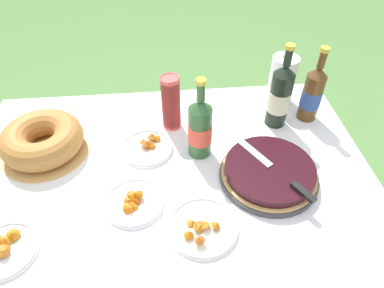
{
  "coord_description": "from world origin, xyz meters",
  "views": [
    {
      "loc": [
        0.01,
        -0.83,
        1.59
      ],
      "look_at": [
        0.09,
        0.06,
        0.75
      ],
      "focal_mm": 32.0,
      "sensor_mm": 36.0,
      "label": 1
    }
  ],
  "objects_px": {
    "berry_tart": "(269,173)",
    "bundt_cake": "(42,140)",
    "serving_knife": "(277,171)",
    "juice_bottle_red": "(280,96)",
    "snack_plate_left": "(147,147)",
    "snack_plate_far": "(203,227)",
    "snack_plate_right": "(4,249)",
    "snack_plate_near": "(134,202)",
    "cup_stack": "(171,103)",
    "cider_bottle_amber": "(312,93)",
    "paper_towel_roll": "(282,80)",
    "cider_bottle_green": "(200,128)"
  },
  "relations": [
    {
      "from": "berry_tart",
      "to": "snack_plate_right",
      "type": "relative_size",
      "value": 1.78
    },
    {
      "from": "snack_plate_left",
      "to": "snack_plate_near",
      "type": "bearing_deg",
      "value": -99.71
    },
    {
      "from": "cider_bottle_green",
      "to": "paper_towel_roll",
      "type": "relative_size",
      "value": 1.5
    },
    {
      "from": "bundt_cake",
      "to": "juice_bottle_red",
      "type": "height_order",
      "value": "juice_bottle_red"
    },
    {
      "from": "serving_knife",
      "to": "snack_plate_far",
      "type": "xyz_separation_m",
      "value": [
        -0.26,
        -0.16,
        -0.05
      ]
    },
    {
      "from": "bundt_cake",
      "to": "snack_plate_right",
      "type": "height_order",
      "value": "bundt_cake"
    },
    {
      "from": "berry_tart",
      "to": "snack_plate_far",
      "type": "relative_size",
      "value": 1.55
    },
    {
      "from": "snack_plate_near",
      "to": "snack_plate_right",
      "type": "xyz_separation_m",
      "value": [
        -0.36,
        -0.13,
        0.0
      ]
    },
    {
      "from": "cider_bottle_amber",
      "to": "snack_plate_right",
      "type": "height_order",
      "value": "cider_bottle_amber"
    },
    {
      "from": "snack_plate_left",
      "to": "cider_bottle_green",
      "type": "bearing_deg",
      "value": -9.4
    },
    {
      "from": "berry_tart",
      "to": "cider_bottle_green",
      "type": "relative_size",
      "value": 1.07
    },
    {
      "from": "cup_stack",
      "to": "cider_bottle_amber",
      "type": "xyz_separation_m",
      "value": [
        0.56,
        0.0,
        0.0
      ]
    },
    {
      "from": "cider_bottle_amber",
      "to": "juice_bottle_red",
      "type": "bearing_deg",
      "value": -170.32
    },
    {
      "from": "cider_bottle_green",
      "to": "snack_plate_near",
      "type": "bearing_deg",
      "value": -137.15
    },
    {
      "from": "berry_tart",
      "to": "juice_bottle_red",
      "type": "xyz_separation_m",
      "value": [
        0.1,
        0.29,
        0.1
      ]
    },
    {
      "from": "serving_knife",
      "to": "juice_bottle_red",
      "type": "distance_m",
      "value": 0.34
    },
    {
      "from": "cup_stack",
      "to": "cider_bottle_green",
      "type": "relative_size",
      "value": 0.72
    },
    {
      "from": "juice_bottle_red",
      "to": "snack_plate_left",
      "type": "distance_m",
      "value": 0.54
    },
    {
      "from": "cup_stack",
      "to": "paper_towel_roll",
      "type": "distance_m",
      "value": 0.49
    },
    {
      "from": "cider_bottle_green",
      "to": "bundt_cake",
      "type": "bearing_deg",
      "value": 173.94
    },
    {
      "from": "serving_knife",
      "to": "cider_bottle_green",
      "type": "xyz_separation_m",
      "value": [
        -0.24,
        0.18,
        0.05
      ]
    },
    {
      "from": "bundt_cake",
      "to": "snack_plate_near",
      "type": "bearing_deg",
      "value": -39.9
    },
    {
      "from": "snack_plate_left",
      "to": "snack_plate_far",
      "type": "height_order",
      "value": "snack_plate_far"
    },
    {
      "from": "serving_knife",
      "to": "snack_plate_right",
      "type": "height_order",
      "value": "serving_knife"
    },
    {
      "from": "snack_plate_left",
      "to": "snack_plate_far",
      "type": "xyz_separation_m",
      "value": [
        0.17,
        -0.36,
        -0.0
      ]
    },
    {
      "from": "snack_plate_far",
      "to": "snack_plate_near",
      "type": "bearing_deg",
      "value": 151.82
    },
    {
      "from": "bundt_cake",
      "to": "cider_bottle_green",
      "type": "bearing_deg",
      "value": -6.06
    },
    {
      "from": "snack_plate_far",
      "to": "paper_towel_roll",
      "type": "bearing_deg",
      "value": 56.77
    },
    {
      "from": "cider_bottle_green",
      "to": "cider_bottle_amber",
      "type": "height_order",
      "value": "cider_bottle_green"
    },
    {
      "from": "berry_tart",
      "to": "bundt_cake",
      "type": "height_order",
      "value": "bundt_cake"
    },
    {
      "from": "juice_bottle_red",
      "to": "snack_plate_right",
      "type": "relative_size",
      "value": 1.81
    },
    {
      "from": "berry_tart",
      "to": "bundt_cake",
      "type": "bearing_deg",
      "value": 165.1
    },
    {
      "from": "snack_plate_far",
      "to": "cup_stack",
      "type": "bearing_deg",
      "value": 97.75
    },
    {
      "from": "serving_knife",
      "to": "cider_bottle_amber",
      "type": "xyz_separation_m",
      "value": [
        0.23,
        0.34,
        0.05
      ]
    },
    {
      "from": "serving_knife",
      "to": "cup_stack",
      "type": "relative_size",
      "value": 1.47
    },
    {
      "from": "cup_stack",
      "to": "snack_plate_right",
      "type": "distance_m",
      "value": 0.73
    },
    {
      "from": "serving_knife",
      "to": "snack_plate_far",
      "type": "bearing_deg",
      "value": 90.22
    },
    {
      "from": "berry_tart",
      "to": "serving_knife",
      "type": "bearing_deg",
      "value": -59.59
    },
    {
      "from": "snack_plate_right",
      "to": "paper_towel_roll",
      "type": "bearing_deg",
      "value": 33.34
    },
    {
      "from": "bundt_cake",
      "to": "snack_plate_far",
      "type": "xyz_separation_m",
      "value": [
        0.55,
        -0.39,
        -0.04
      ]
    },
    {
      "from": "cider_bottle_amber",
      "to": "snack_plate_far",
      "type": "bearing_deg",
      "value": -134.68
    },
    {
      "from": "bundt_cake",
      "to": "cider_bottle_green",
      "type": "xyz_separation_m",
      "value": [
        0.57,
        -0.06,
        0.06
      ]
    },
    {
      "from": "cup_stack",
      "to": "berry_tart",
      "type": "bearing_deg",
      "value": -44.61
    },
    {
      "from": "paper_towel_roll",
      "to": "bundt_cake",
      "type": "bearing_deg",
      "value": -166.42
    },
    {
      "from": "cider_bottle_green",
      "to": "juice_bottle_red",
      "type": "height_order",
      "value": "juice_bottle_red"
    },
    {
      "from": "berry_tart",
      "to": "juice_bottle_red",
      "type": "distance_m",
      "value": 0.33
    },
    {
      "from": "cider_bottle_green",
      "to": "snack_plate_left",
      "type": "bearing_deg",
      "value": 170.6
    },
    {
      "from": "serving_knife",
      "to": "paper_towel_roll",
      "type": "distance_m",
      "value": 0.49
    },
    {
      "from": "cider_bottle_green",
      "to": "snack_plate_left",
      "type": "xyz_separation_m",
      "value": [
        -0.19,
        0.03,
        -0.11
      ]
    },
    {
      "from": "berry_tart",
      "to": "bundt_cake",
      "type": "distance_m",
      "value": 0.82
    }
  ]
}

